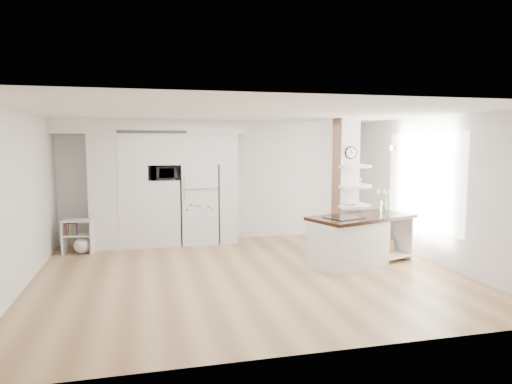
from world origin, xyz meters
TOP-DOWN VIEW (x-y plane):
  - floor at (0.00, 0.00)m, footprint 7.00×6.00m
  - room at (0.00, 0.00)m, footprint 7.04×6.04m
  - cabinet_wall at (-1.45, 2.67)m, footprint 4.00×0.71m
  - refrigerator at (-0.53, 2.68)m, footprint 0.78×0.69m
  - column at (2.38, 1.13)m, footprint 0.69×0.90m
  - window at (3.48, 0.30)m, footprint 0.00×2.40m
  - pendant_light at (1.70, 0.15)m, footprint 0.12×0.12m
  - kitchen_island at (1.96, 0.15)m, footprint 2.16×1.52m
  - bookshelf at (-2.97, 2.24)m, footprint 0.61×0.40m
  - floor_plant_a at (1.75, 0.39)m, footprint 0.35×0.32m
  - floor_plant_b at (2.31, 1.29)m, footprint 0.37×0.37m
  - microwave at (-1.27, 2.62)m, footprint 0.54×0.37m
  - shelf_plant at (2.63, 1.30)m, footprint 0.27×0.23m
  - decor_bowl at (2.30, 0.90)m, footprint 0.22×0.22m

SIDE VIEW (x-z plane):
  - floor at x=0.00m, z-range -0.01..0.01m
  - floor_plant_a at x=1.75m, z-range 0.00..0.52m
  - floor_plant_b at x=2.31m, z-range 0.00..0.53m
  - bookshelf at x=-2.97m, z-range -0.04..0.64m
  - kitchen_island at x=1.96m, z-range -0.26..1.19m
  - refrigerator at x=-0.53m, z-range 0.00..1.75m
  - decor_bowl at x=2.30m, z-range 0.98..1.03m
  - column at x=2.38m, z-range 0.00..2.70m
  - window at x=3.48m, z-range 0.30..2.70m
  - cabinet_wall at x=-1.45m, z-range 0.16..2.86m
  - shelf_plant at x=2.63m, z-range 1.38..1.67m
  - microwave at x=-1.27m, z-range 1.42..1.72m
  - room at x=0.00m, z-range 0.50..3.22m
  - pendant_light at x=1.70m, z-range 2.07..2.17m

